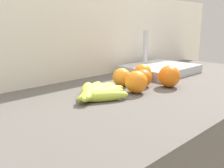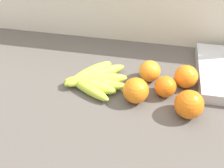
# 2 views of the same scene
# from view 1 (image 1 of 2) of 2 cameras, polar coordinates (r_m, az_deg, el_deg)

# --- Properties ---
(wall_back) EXTENTS (2.22, 0.06, 1.30)m
(wall_back) POSITION_cam_1_polar(r_m,az_deg,el_deg) (1.20, -9.41, -12.03)
(wall_back) COLOR silver
(wall_back) RESTS_ON ground
(banana_bunch) EXTENTS (0.21, 0.20, 0.04)m
(banana_bunch) POSITION_cam_1_polar(r_m,az_deg,el_deg) (0.81, -3.52, -1.92)
(banana_bunch) COLOR #B8CD3F
(banana_bunch) RESTS_ON counter
(orange_right) EXTENTS (0.07, 0.07, 0.07)m
(orange_right) POSITION_cam_1_polar(r_m,az_deg,el_deg) (1.05, 6.99, 2.52)
(orange_right) COLOR orange
(orange_right) RESTS_ON counter
(orange_back_right) EXTENTS (0.08, 0.08, 0.08)m
(orange_back_right) POSITION_cam_1_polar(r_m,az_deg,el_deg) (0.87, 5.67, 0.44)
(orange_back_right) COLOR orange
(orange_back_right) RESTS_ON counter
(orange_back_left) EXTENTS (0.07, 0.07, 0.07)m
(orange_back_left) POSITION_cam_1_polar(r_m,az_deg,el_deg) (0.97, 2.21, 1.58)
(orange_back_left) COLOR orange
(orange_back_left) RESTS_ON counter
(orange_center) EXTENTS (0.08, 0.08, 0.08)m
(orange_center) POSITION_cam_1_polar(r_m,az_deg,el_deg) (0.97, 12.92, 1.73)
(orange_center) COLOR orange
(orange_center) RESTS_ON counter
(orange_front) EXTENTS (0.07, 0.07, 0.07)m
(orange_front) POSITION_cam_1_polar(r_m,az_deg,el_deg) (0.96, 7.14, 1.34)
(orange_front) COLOR orange
(orange_front) RESTS_ON counter
(sink_basin) EXTENTS (0.33, 0.27, 0.20)m
(sink_basin) POSITION_cam_1_polar(r_m,az_deg,el_deg) (1.25, 10.82, 3.50)
(sink_basin) COLOR #B7BABF
(sink_basin) RESTS_ON counter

